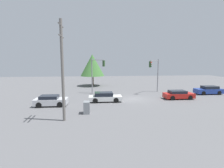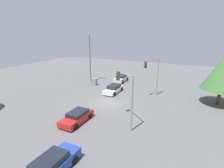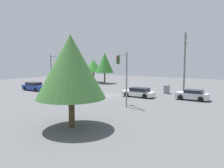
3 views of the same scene
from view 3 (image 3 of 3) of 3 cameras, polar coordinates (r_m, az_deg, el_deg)
name	(u,v)px [view 3 (image 3 of 3)]	position (r m, az deg, el deg)	size (l,w,h in m)	color
ground_plane	(108,95)	(33.58, -1.18, -2.96)	(80.00, 80.00, 0.00)	#5B5B5E
sedan_blue	(34,86)	(41.22, -19.65, -0.61)	(1.99, 4.67, 1.47)	#233D93
sedan_white	(139,92)	(32.23, 6.94, -2.19)	(1.98, 4.73, 1.37)	silver
sedan_silver	(192,95)	(31.44, 20.27, -2.70)	(2.07, 4.18, 1.40)	silver
sedan_red	(76,88)	(38.09, -9.29, -0.96)	(2.05, 4.50, 1.32)	red
traffic_signal_main	(62,68)	(32.61, -13.04, 4.06)	(2.99, 2.72, 6.15)	gray
traffic_signal_cross	(123,70)	(25.70, 2.87, 3.73)	(1.86, 2.38, 6.29)	gray
utility_pole_tall	(185,61)	(37.56, 18.45, 5.63)	(2.20, 0.28, 9.79)	slate
electrical_cabinet	(167,89)	(36.35, 14.10, -1.36)	(1.05, 0.68, 1.36)	gray
tree_right	(105,63)	(50.74, -1.93, 5.56)	(4.16, 4.16, 7.09)	brown
tree_behind	(71,67)	(17.39, -10.73, 4.48)	(5.49, 5.49, 7.36)	#4C3823
tree_left	(93,66)	(53.88, -4.86, 4.78)	(4.40, 4.40, 5.56)	brown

